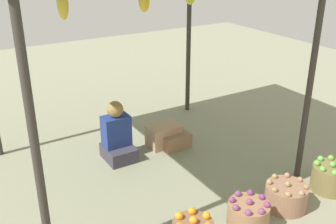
{
  "coord_description": "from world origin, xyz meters",
  "views": [
    {
      "loc": [
        -1.99,
        -3.95,
        2.6
      ],
      "look_at": [
        0.0,
        -0.64,
        0.95
      ],
      "focal_mm": 43.07,
      "sensor_mm": 36.0,
      "label": 1
    }
  ],
  "objects_px": {
    "vendor_person": "(117,137)",
    "wooden_crate_stacked_rear": "(174,140)",
    "basket_potatoes": "(286,196)",
    "basket_green_apples": "(330,177)",
    "basket_purple_onions": "(248,216)",
    "wooden_crate_near_vendor": "(164,135)"
  },
  "relations": [
    {
      "from": "vendor_person",
      "to": "wooden_crate_stacked_rear",
      "type": "bearing_deg",
      "value": -7.06
    },
    {
      "from": "basket_potatoes",
      "to": "basket_green_apples",
      "type": "xyz_separation_m",
      "value": [
        0.67,
        -0.02,
        0.02
      ]
    },
    {
      "from": "vendor_person",
      "to": "basket_potatoes",
      "type": "height_order",
      "value": "vendor_person"
    },
    {
      "from": "basket_purple_onions",
      "to": "wooden_crate_stacked_rear",
      "type": "distance_m",
      "value": 1.86
    },
    {
      "from": "basket_green_apples",
      "to": "wooden_crate_near_vendor",
      "type": "relative_size",
      "value": 0.95
    },
    {
      "from": "basket_purple_onions",
      "to": "basket_green_apples",
      "type": "xyz_separation_m",
      "value": [
        1.25,
        0.05,
        0.0
      ]
    },
    {
      "from": "wooden_crate_near_vendor",
      "to": "wooden_crate_stacked_rear",
      "type": "relative_size",
      "value": 1.14
    },
    {
      "from": "wooden_crate_near_vendor",
      "to": "wooden_crate_stacked_rear",
      "type": "bearing_deg",
      "value": -43.52
    },
    {
      "from": "basket_purple_onions",
      "to": "basket_potatoes",
      "type": "height_order",
      "value": "basket_purple_onions"
    },
    {
      "from": "basket_green_apples",
      "to": "wooden_crate_stacked_rear",
      "type": "distance_m",
      "value": 2.03
    },
    {
      "from": "wooden_crate_near_vendor",
      "to": "wooden_crate_stacked_rear",
      "type": "height_order",
      "value": "wooden_crate_near_vendor"
    },
    {
      "from": "basket_green_apples",
      "to": "wooden_crate_stacked_rear",
      "type": "height_order",
      "value": "basket_green_apples"
    },
    {
      "from": "wooden_crate_near_vendor",
      "to": "basket_green_apples",
      "type": "bearing_deg",
      "value": -60.64
    },
    {
      "from": "basket_green_apples",
      "to": "basket_potatoes",
      "type": "bearing_deg",
      "value": 178.19
    },
    {
      "from": "wooden_crate_stacked_rear",
      "to": "basket_purple_onions",
      "type": "bearing_deg",
      "value": -99.09
    },
    {
      "from": "wooden_crate_stacked_rear",
      "to": "basket_green_apples",
      "type": "bearing_deg",
      "value": -61.79
    },
    {
      "from": "basket_potatoes",
      "to": "wooden_crate_stacked_rear",
      "type": "bearing_deg",
      "value": 99.35
    },
    {
      "from": "basket_green_apples",
      "to": "vendor_person",
      "type": "bearing_deg",
      "value": 132.76
    },
    {
      "from": "basket_potatoes",
      "to": "basket_green_apples",
      "type": "bearing_deg",
      "value": -1.81
    },
    {
      "from": "basket_green_apples",
      "to": "wooden_crate_near_vendor",
      "type": "distance_m",
      "value": 2.16
    },
    {
      "from": "vendor_person",
      "to": "wooden_crate_near_vendor",
      "type": "height_order",
      "value": "vendor_person"
    },
    {
      "from": "vendor_person",
      "to": "basket_green_apples",
      "type": "height_order",
      "value": "vendor_person"
    }
  ]
}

